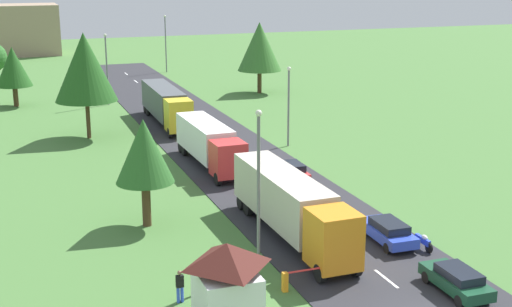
% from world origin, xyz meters
% --- Properties ---
extents(road, '(10.00, 140.00, 0.06)m').
position_xyz_m(road, '(0.00, 24.50, 0.03)').
color(road, '#2B2B30').
rests_on(road, ground).
extents(lane_marking_centre, '(0.16, 123.84, 0.01)m').
position_xyz_m(lane_marking_centre, '(0.00, 21.85, 0.07)').
color(lane_marking_centre, white).
rests_on(lane_marking_centre, road).
extents(truck_lead, '(2.65, 13.84, 3.75)m').
position_xyz_m(truck_lead, '(-2.51, 12.14, 2.22)').
color(truck_lead, orange).
rests_on(truck_lead, road).
extents(truck_second, '(2.69, 11.81, 3.49)m').
position_xyz_m(truck_second, '(-2.60, 29.22, 2.07)').
color(truck_second, red).
rests_on(truck_second, road).
extents(truck_third, '(2.70, 14.13, 3.70)m').
position_xyz_m(truck_third, '(-2.25, 46.36, 2.20)').
color(truck_third, yellow).
rests_on(truck_third, road).
extents(car_lead, '(1.79, 4.33, 1.37)m').
position_xyz_m(car_lead, '(2.47, 2.19, 0.79)').
color(car_lead, '#19472D').
rests_on(car_lead, road).
extents(car_second, '(1.91, 4.58, 1.41)m').
position_xyz_m(car_second, '(2.65, 9.32, 0.81)').
color(car_second, blue).
rests_on(car_second, road).
extents(car_third, '(1.89, 4.10, 1.42)m').
position_xyz_m(car_third, '(2.24, 23.06, 0.81)').
color(car_third, red).
rests_on(car_third, road).
extents(motorcycle_courier, '(0.28, 1.94, 0.91)m').
position_xyz_m(motorcycle_courier, '(4.12, 7.76, 0.54)').
color(motorcycle_courier, black).
rests_on(motorcycle_courier, road).
extents(guard_booth, '(3.09, 3.29, 4.17)m').
position_xyz_m(guard_booth, '(-9.50, 2.96, 2.14)').
color(guard_booth, white).
rests_on(guard_booth, ground).
extents(barrier_gate, '(4.64, 0.28, 1.05)m').
position_xyz_m(barrier_gate, '(-4.80, 5.46, 0.69)').
color(barrier_gate, orange).
rests_on(barrier_gate, ground).
extents(person_lead, '(0.38, 0.22, 1.71)m').
position_xyz_m(person_lead, '(-10.95, 6.13, 0.90)').
color(person_lead, blue).
rests_on(person_lead, ground).
extents(person_second, '(0.38, 0.23, 1.79)m').
position_xyz_m(person_second, '(-8.17, 2.75, 0.94)').
color(person_second, green).
rests_on(person_second, ground).
extents(lamppost_lead, '(0.36, 0.36, 8.92)m').
position_xyz_m(lamppost_lead, '(-5.84, 8.70, 4.94)').
color(lamppost_lead, slate).
rests_on(lamppost_lead, ground).
extents(lamppost_second, '(0.36, 0.36, 7.37)m').
position_xyz_m(lamppost_second, '(6.21, 33.29, 4.15)').
color(lamppost_second, slate).
rests_on(lamppost_second, ground).
extents(lamppost_third, '(0.36, 0.36, 8.46)m').
position_xyz_m(lamppost_third, '(-6.30, 59.24, 4.71)').
color(lamppost_third, slate).
rests_on(lamppost_third, ground).
extents(lamppost_fourth, '(0.36, 0.36, 8.81)m').
position_xyz_m(lamppost_fourth, '(6.32, 82.87, 4.89)').
color(lamppost_fourth, slate).
rests_on(lamppost_fourth, ground).
extents(tree_maple, '(5.67, 5.67, 9.20)m').
position_xyz_m(tree_maple, '(13.51, 60.49, 6.06)').
color(tree_maple, '#513823').
rests_on(tree_maple, ground).
extents(tree_pine, '(4.19, 4.19, 7.02)m').
position_xyz_m(tree_pine, '(-16.76, 62.02, 4.67)').
color(tree_pine, '#513823').
rests_on(tree_pine, ground).
extents(tree_ash, '(5.89, 5.89, 10.16)m').
position_xyz_m(tree_ash, '(-10.71, 42.78, 6.91)').
color(tree_ash, '#513823').
rests_on(tree_ash, ground).
extents(tree_lime, '(3.72, 3.72, 7.02)m').
position_xyz_m(tree_lime, '(-10.30, 17.33, 4.92)').
color(tree_lime, '#513823').
rests_on(tree_lime, ground).
extents(distant_building, '(11.00, 9.68, 9.20)m').
position_xyz_m(distant_building, '(-12.60, 114.22, 4.60)').
color(distant_building, '#9E846B').
rests_on(distant_building, ground).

